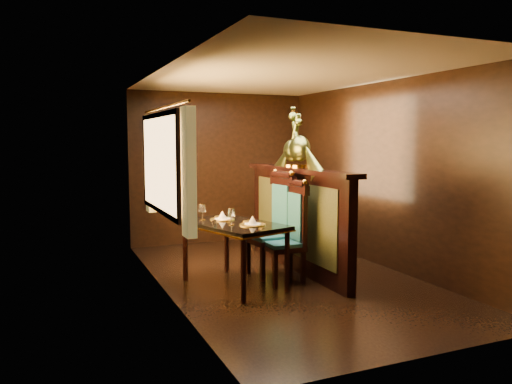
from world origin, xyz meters
TOP-DOWN VIEW (x-y plane):
  - ground at (0.00, 0.00)m, footprint 5.00×5.00m
  - room_shell at (-0.09, 0.02)m, footprint 3.04×5.04m
  - partition at (0.32, 0.30)m, footprint 0.26×2.70m
  - dining_table at (-0.71, -0.07)m, footprint 1.12×1.45m
  - chair_left at (0.01, -0.15)m, footprint 0.45×0.50m
  - chair_right at (-0.01, 0.19)m, footprint 0.52×0.54m
  - peacock_left at (0.33, 0.24)m, footprint 0.25×0.67m
  - peacock_right at (0.33, 0.44)m, footprint 0.22×0.59m

SIDE VIEW (x-z plane):
  - ground at x=0.00m, z-range 0.00..0.00m
  - chair_left at x=0.01m, z-range 0.03..1.28m
  - dining_table at x=-0.71m, z-range 0.21..1.16m
  - chair_right at x=-0.01m, z-range 0.03..1.37m
  - partition at x=0.32m, z-range 0.03..1.39m
  - room_shell at x=-0.09m, z-range 0.32..2.84m
  - peacock_right at x=0.33m, z-range 1.36..2.06m
  - peacock_left at x=0.33m, z-range 1.36..2.15m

